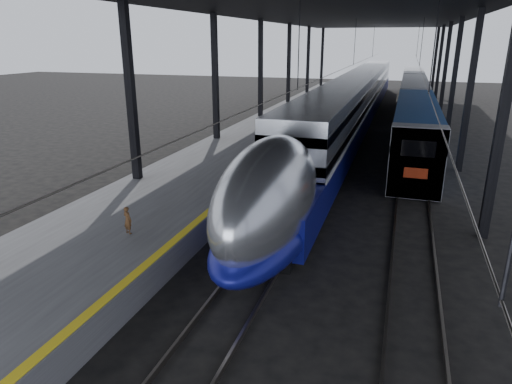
% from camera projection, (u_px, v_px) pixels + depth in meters
% --- Properties ---
extents(ground, '(160.00, 160.00, 0.00)m').
position_uv_depth(ground, '(207.00, 258.00, 16.23)').
color(ground, black).
rests_on(ground, ground).
extents(platform, '(6.00, 80.00, 1.00)m').
position_uv_depth(platform, '(270.00, 134.00, 35.15)').
color(platform, '#4C4C4F').
rests_on(platform, ground).
extents(yellow_strip, '(0.30, 80.00, 0.01)m').
position_uv_depth(yellow_strip, '(305.00, 129.00, 34.17)').
color(yellow_strip, yellow).
rests_on(yellow_strip, platform).
extents(rails, '(6.52, 80.00, 0.16)m').
position_uv_depth(rails, '(376.00, 146.00, 32.96)').
color(rails, slate).
rests_on(rails, ground).
extents(canopy, '(18.00, 75.00, 9.47)m').
position_uv_depth(canopy, '(347.00, 13.00, 30.85)').
color(canopy, black).
rests_on(canopy, ground).
extents(tgv_train, '(3.04, 65.20, 4.36)m').
position_uv_depth(tgv_train, '(355.00, 103.00, 40.69)').
color(tgv_train, silver).
rests_on(tgv_train, ground).
extents(second_train, '(2.57, 56.05, 3.54)m').
position_uv_depth(second_train, '(413.00, 98.00, 46.02)').
color(second_train, navy).
rests_on(second_train, ground).
extents(child, '(0.42, 0.34, 0.98)m').
position_uv_depth(child, '(128.00, 220.00, 15.64)').
color(child, '#54351C').
rests_on(child, platform).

